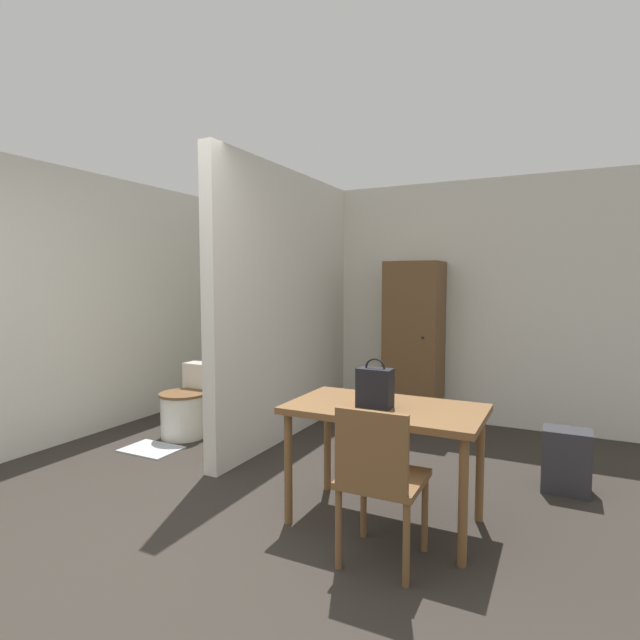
{
  "coord_description": "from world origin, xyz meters",
  "views": [
    {
      "loc": [
        1.86,
        -1.8,
        1.47
      ],
      "look_at": [
        0.09,
        1.76,
        1.16
      ],
      "focal_mm": 28.0,
      "sensor_mm": 36.0,
      "label": 1
    }
  ],
  "objects_px": {
    "dining_table": "(385,420)",
    "toilet": "(187,407)",
    "space_heater": "(566,460)",
    "handbag": "(375,387)",
    "wooden_chair": "(379,477)",
    "wooden_cabinet": "(414,343)"
  },
  "relations": [
    {
      "from": "toilet",
      "to": "space_heater",
      "type": "bearing_deg",
      "value": 3.45
    },
    {
      "from": "wooden_cabinet",
      "to": "toilet",
      "type": "bearing_deg",
      "value": -142.1
    },
    {
      "from": "handbag",
      "to": "space_heater",
      "type": "relative_size",
      "value": 0.67
    },
    {
      "from": "dining_table",
      "to": "handbag",
      "type": "distance_m",
      "value": 0.22
    },
    {
      "from": "dining_table",
      "to": "handbag",
      "type": "bearing_deg",
      "value": -126.38
    },
    {
      "from": "wooden_cabinet",
      "to": "space_heater",
      "type": "height_order",
      "value": "wooden_cabinet"
    },
    {
      "from": "dining_table",
      "to": "wooden_chair",
      "type": "height_order",
      "value": "wooden_chair"
    },
    {
      "from": "handbag",
      "to": "space_heater",
      "type": "height_order",
      "value": "handbag"
    },
    {
      "from": "handbag",
      "to": "wooden_cabinet",
      "type": "bearing_deg",
      "value": 100.16
    },
    {
      "from": "wooden_cabinet",
      "to": "space_heater",
      "type": "relative_size",
      "value": 3.8
    },
    {
      "from": "dining_table",
      "to": "space_heater",
      "type": "relative_size",
      "value": 2.62
    },
    {
      "from": "handbag",
      "to": "space_heater",
      "type": "xyz_separation_m",
      "value": [
        1.04,
        1.06,
        -0.62
      ]
    },
    {
      "from": "wooden_chair",
      "to": "space_heater",
      "type": "distance_m",
      "value": 1.71
    },
    {
      "from": "wooden_chair",
      "to": "toilet",
      "type": "bearing_deg",
      "value": 151.71
    },
    {
      "from": "dining_table",
      "to": "toilet",
      "type": "distance_m",
      "value": 2.43
    },
    {
      "from": "handbag",
      "to": "wooden_cabinet",
      "type": "height_order",
      "value": "wooden_cabinet"
    },
    {
      "from": "wooden_chair",
      "to": "wooden_cabinet",
      "type": "height_order",
      "value": "wooden_cabinet"
    },
    {
      "from": "wooden_chair",
      "to": "space_heater",
      "type": "relative_size",
      "value": 1.92
    },
    {
      "from": "dining_table",
      "to": "handbag",
      "type": "relative_size",
      "value": 3.9
    },
    {
      "from": "dining_table",
      "to": "wooden_cabinet",
      "type": "xyz_separation_m",
      "value": [
        -0.45,
        2.21,
        0.2
      ]
    },
    {
      "from": "dining_table",
      "to": "toilet",
      "type": "bearing_deg",
      "value": 160.53
    },
    {
      "from": "wooden_chair",
      "to": "space_heater",
      "type": "xyz_separation_m",
      "value": [
        0.86,
        1.46,
        -0.25
      ]
    }
  ]
}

